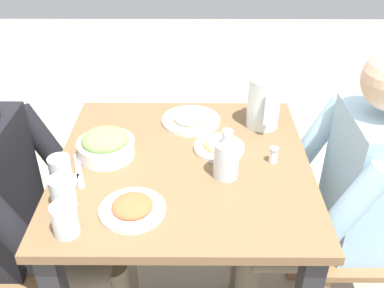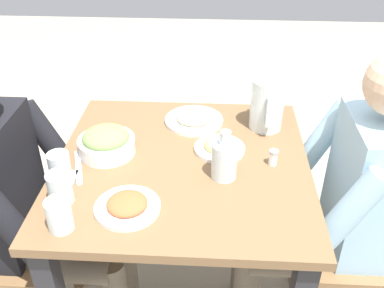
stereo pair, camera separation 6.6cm
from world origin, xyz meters
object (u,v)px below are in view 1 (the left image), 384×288
Objects in this scene: diner_far at (337,194)px; salad_bowl at (106,145)px; plate_rice_curry at (132,208)px; salt_shaker at (274,155)px; diner_near at (24,207)px; plate_beans at (191,119)px; water_glass_far_right at (63,192)px; dining_table at (184,195)px; plate_fries at (219,145)px; water_glass_near_right at (65,220)px; water_glass_far_left at (61,171)px; oil_carafe at (226,161)px; water_pitcher at (264,102)px.

diner_far reaches higher than salad_bowl.
plate_rice_curry is 3.49× the size of salt_shaker.
diner_near reaches higher than plate_beans.
salt_shaker is at bearing 109.06° from water_glass_far_right.
plate_rice_curry is at bearing -29.25° from dining_table.
salad_bowl reaches higher than plate_fries.
plate_fries is at bearing -101.04° from diner_far.
water_glass_far_right is (0.21, -0.86, 0.18)m from diner_far.
plate_beans is 0.67m from water_glass_near_right.
diner_near is 0.68m from plate_fries.
oil_carafe is (-0.05, 0.50, 0.01)m from water_glass_far_left.
plate_beans is 1.17× the size of plate_rice_curry.
dining_table is 0.34m from salt_shaker.
water_glass_near_right is 0.51m from oil_carafe.
water_glass_far_left reaches higher than dining_table.
salad_bowl is 1.98× the size of water_glass_far_left.
water_glass_far_left is 1.79× the size of salt_shaker.
water_glass_near_right is (0.33, -0.30, 0.19)m from dining_table.
plate_rice_curry is 0.20m from water_glass_far_right.
plate_fries is (-0.15, 0.65, 0.15)m from diner_near.
diner_far is 0.81m from salad_bowl.
water_pitcher is (-0.25, -0.24, 0.23)m from diner_far.
dining_table is 5.04× the size of oil_carafe.
plate_fries is at bearing -112.92° from salt_shaker.
water_pitcher is at bearing 133.92° from water_glass_near_right.
salad_bowl is 0.31m from plate_rice_curry.
water_glass_near_right reaches higher than salad_bowl.
diner_near is at bearing -84.68° from salt_shaker.
diner_near is 21.27× the size of salt_shaker.
water_glass_far_right reaches higher than dining_table.
plate_beans is at bearing -133.88° from salt_shaker.
plate_fries is at bearing -45.19° from water_pitcher.
water_glass_far_right is at bearing -16.70° from salad_bowl.
oil_carafe is at bearing 122.23° from plate_rice_curry.
diner_far is 6.98× the size of oil_carafe.
water_glass_far_right is (0.25, -0.08, 0.01)m from salad_bowl.
diner_far is 6.05× the size of water_pitcher.
water_glass_far_left is at bearing -162.76° from water_glass_near_right.
water_pitcher is 0.65m from plate_rice_curry.
oil_carafe is (0.11, 0.39, 0.01)m from salad_bowl.
salad_bowl is 0.36m from plate_beans.
dining_table is 4.37× the size of water_pitcher.
dining_table is at bearing 98.39° from diner_near.
diner_near is 12.47× the size of water_glass_near_right.
water_pitcher is at bearing 111.16° from diner_near.
water_pitcher is 0.86× the size of plate_beans.
plate_beans is 2.39× the size of water_glass_near_right.
plate_rice_curry is at bearing 117.18° from water_glass_near_right.
salt_shaker is (-0.07, 0.16, -0.03)m from oil_carafe.
diner_near is at bearing -137.93° from water_glass_near_right.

